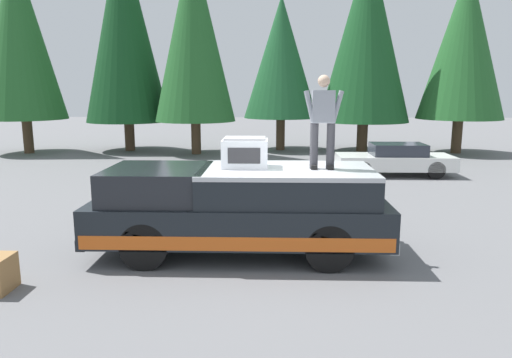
% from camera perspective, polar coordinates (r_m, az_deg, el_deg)
% --- Properties ---
extents(ground_plane, '(90.00, 90.00, 0.00)m').
position_cam_1_polar(ground_plane, '(9.11, 1.66, -9.09)').
color(ground_plane, slate).
extents(pickup_truck, '(2.01, 5.54, 1.65)m').
position_cam_1_polar(pickup_truck, '(8.97, -1.98, -3.58)').
color(pickup_truck, black).
rests_on(pickup_truck, ground).
extents(compressor_unit, '(0.65, 0.84, 0.56)m').
position_cam_1_polar(compressor_unit, '(8.87, -1.33, 3.20)').
color(compressor_unit, silver).
rests_on(compressor_unit, pickup_truck).
extents(person_on_truck_bed, '(0.29, 0.72, 1.69)m').
position_cam_1_polar(person_on_truck_bed, '(8.71, 8.04, 7.09)').
color(person_on_truck_bed, '#333338').
rests_on(person_on_truck_bed, pickup_truck).
extents(parked_car_white, '(1.64, 4.10, 1.16)m').
position_cam_1_polar(parked_car_white, '(17.97, 16.35, 2.26)').
color(parked_car_white, white).
rests_on(parked_car_white, ground).
extents(conifer_far_left, '(4.03, 4.03, 8.85)m').
position_cam_1_polar(conifer_far_left, '(25.30, 23.71, 14.75)').
color(conifer_far_left, '#4C3826').
rests_on(conifer_far_left, ground).
extents(conifer_left, '(4.45, 4.45, 10.00)m').
position_cam_1_polar(conifer_left, '(24.65, 13.11, 16.62)').
color(conifer_left, '#4C3826').
rests_on(conifer_left, ground).
extents(conifer_center_left, '(3.75, 3.75, 7.66)m').
position_cam_1_polar(conifer_center_left, '(24.60, 3.04, 14.33)').
color(conifer_center_left, '#4C3826').
rests_on(conifer_center_left, ground).
extents(conifer_center_right, '(3.83, 3.83, 9.81)m').
position_cam_1_polar(conifer_center_right, '(23.23, -7.50, 17.06)').
color(conifer_center_right, '#4C3826').
rests_on(conifer_center_right, ground).
extents(conifer_right, '(4.12, 4.12, 10.83)m').
position_cam_1_polar(conifer_right, '(25.26, -15.53, 17.29)').
color(conifer_right, '#4C3826').
rests_on(conifer_right, ground).
extents(conifer_far_right, '(3.89, 3.89, 9.80)m').
position_cam_1_polar(conifer_far_right, '(25.90, -26.59, 15.46)').
color(conifer_far_right, '#4C3826').
rests_on(conifer_far_right, ground).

